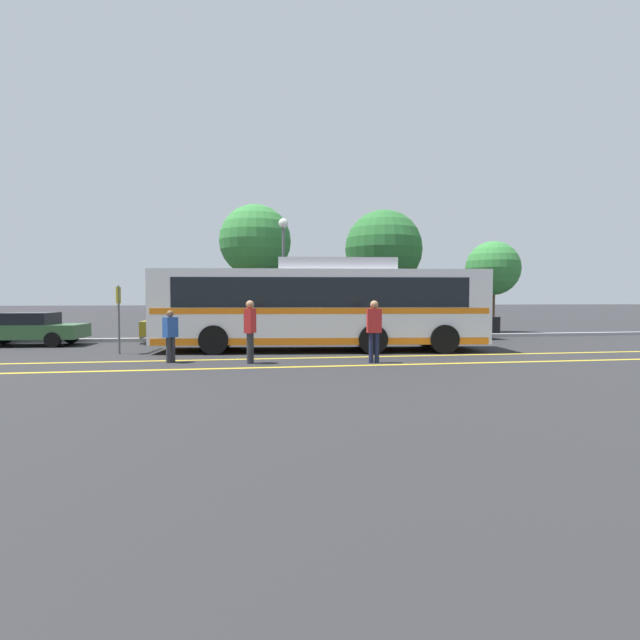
{
  "coord_description": "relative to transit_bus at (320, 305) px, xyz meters",
  "views": [
    {
      "loc": [
        -2.08,
        -18.16,
        1.93
      ],
      "look_at": [
        0.81,
        -0.26,
        1.11
      ],
      "focal_mm": 28.0,
      "sensor_mm": 36.0,
      "label": 1
    }
  ],
  "objects": [
    {
      "name": "tree_1",
      "position": [
        -2.09,
        8.25,
        3.18
      ],
      "size": [
        3.71,
        3.71,
        6.73
      ],
      "color": "#513823",
      "rests_on": "ground_plane"
    },
    {
      "name": "pedestrian_1",
      "position": [
        -4.94,
        -2.64,
        -0.8
      ],
      "size": [
        0.44,
        0.46,
        1.55
      ],
      "rotation": [
        0.0,
        0.0,
        4.02
      ],
      "color": "#2D2D33",
      "rests_on": "ground_plane"
    },
    {
      "name": "parked_car_2",
      "position": [
        1.23,
        3.99,
        -1.01
      ],
      "size": [
        4.38,
        1.99,
        1.29
      ],
      "rotation": [
        0.0,
        0.0,
        -1.59
      ],
      "color": "navy",
      "rests_on": "ground_plane"
    },
    {
      "name": "bus_stop_sign",
      "position": [
        -6.99,
        -0.03,
        -0.19
      ],
      "size": [
        0.08,
        0.4,
        2.34
      ],
      "rotation": [
        0.0,
        0.0,
        1.45
      ],
      "color": "#59595E",
      "rests_on": "ground_plane"
    },
    {
      "name": "parked_car_3",
      "position": [
        6.47,
        3.95,
        -0.88
      ],
      "size": [
        4.69,
        2.19,
        1.59
      ],
      "rotation": [
        0.0,
        0.0,
        -1.5
      ],
      "color": "black",
      "rests_on": "ground_plane"
    },
    {
      "name": "transit_bus",
      "position": [
        0.0,
        0.0,
        0.0
      ],
      "size": [
        12.24,
        3.96,
        3.32
      ],
      "rotation": [
        0.0,
        0.0,
        1.45
      ],
      "color": "white",
      "rests_on": "ground_plane"
    },
    {
      "name": "parked_car_1",
      "position": [
        -4.6,
        4.19,
        -0.93
      ],
      "size": [
        4.78,
        2.05,
        1.49
      ],
      "rotation": [
        0.0,
        0.0,
        -1.58
      ],
      "color": "olive",
      "rests_on": "ground_plane"
    },
    {
      "name": "pedestrian_0",
      "position": [
        1.0,
        -3.68,
        -0.61
      ],
      "size": [
        0.44,
        0.26,
        1.84
      ],
      "rotation": [
        0.0,
        0.0,
        6.19
      ],
      "color": "#191E38",
      "rests_on": "ground_plane"
    },
    {
      "name": "parked_car_0",
      "position": [
        -11.3,
        3.63,
        -0.99
      ],
      "size": [
        4.39,
        2.18,
        1.33
      ],
      "rotation": [
        0.0,
        0.0,
        1.52
      ],
      "color": "#335B33",
      "rests_on": "ground_plane"
    },
    {
      "name": "pedestrian_2",
      "position": [
        -2.61,
        -3.21,
        -0.61
      ],
      "size": [
        0.37,
        0.47,
        1.85
      ],
      "rotation": [
        0.0,
        0.0,
        1.16
      ],
      "color": "#2D2D33",
      "rests_on": "ground_plane"
    },
    {
      "name": "curb_strip",
      "position": [
        -0.02,
        4.94,
        -1.6
      ],
      "size": [
        39.74,
        0.36,
        0.15
      ],
      "primitive_type": "cube",
      "color": "#99999E",
      "rests_on": "ground_plane"
    },
    {
      "name": "tree_2",
      "position": [
        5.06,
        9.14,
        2.97
      ],
      "size": [
        4.31,
        4.31,
        6.81
      ],
      "color": "#513823",
      "rests_on": "ground_plane"
    },
    {
      "name": "tree_0",
      "position": [
        10.74,
        7.5,
        1.83
      ],
      "size": [
        2.94,
        2.94,
        4.99
      ],
      "color": "#513823",
      "rests_on": "ground_plane"
    },
    {
      "name": "lane_strip_1",
      "position": [
        -0.02,
        -4.19,
        -1.67
      ],
      "size": [
        31.74,
        0.2,
        0.01
      ],
      "primitive_type": "cube",
      "rotation": [
        0.0,
        0.0,
        1.57
      ],
      "color": "gold",
      "rests_on": "ground_plane"
    },
    {
      "name": "lane_strip_0",
      "position": [
        -0.02,
        -2.2,
        -1.67
      ],
      "size": [
        31.74,
        0.2,
        0.01
      ],
      "primitive_type": "cube",
      "rotation": [
        0.0,
        0.0,
        1.57
      ],
      "color": "gold",
      "rests_on": "ground_plane"
    },
    {
      "name": "ground_plane",
      "position": [
        -0.83,
        0.26,
        -1.67
      ],
      "size": [
        220.0,
        220.0,
        0.0
      ],
      "primitive_type": "plane",
      "color": "#262628"
    },
    {
      "name": "street_lamp",
      "position": [
        -0.83,
        5.84,
        2.3
      ],
      "size": [
        0.46,
        0.46,
        5.68
      ],
      "color": "#59595E",
      "rests_on": "ground_plane"
    }
  ]
}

